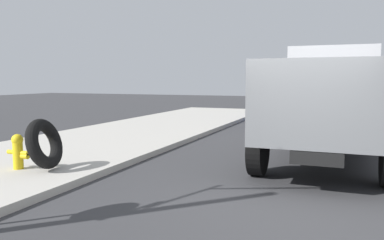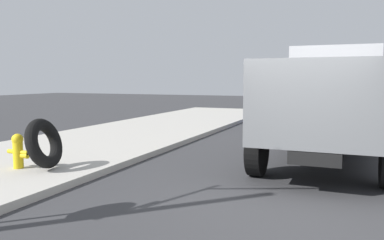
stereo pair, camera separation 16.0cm
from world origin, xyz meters
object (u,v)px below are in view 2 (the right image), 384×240
at_px(fire_hydrant, 18,150).
at_px(dump_truck_blue, 340,88).
at_px(dump_truck_gray, 329,96).
at_px(dump_truck_green, 348,85).
at_px(loose_tire, 44,143).
at_px(dump_truck_red, 360,83).

xyz_separation_m(fire_hydrant, dump_truck_blue, (15.06, -5.86, 1.07)).
height_order(dump_truck_gray, dump_truck_green, same).
bearing_deg(fire_hydrant, dump_truck_green, -13.20).
height_order(loose_tire, dump_truck_blue, dump_truck_blue).
distance_m(loose_tire, dump_truck_blue, 15.85).
relative_size(loose_tire, dump_truck_red, 0.15).
distance_m(dump_truck_blue, dump_truck_green, 10.66).
height_order(loose_tire, dump_truck_gray, dump_truck_gray).
bearing_deg(dump_truck_red, fire_hydrant, 169.71).
xyz_separation_m(dump_truck_green, dump_truck_red, (12.87, -0.97, 0.00)).
bearing_deg(fire_hydrant, dump_truck_red, -10.29).
height_order(dump_truck_green, dump_truck_red, same).
distance_m(loose_tire, dump_truck_gray, 6.91).
relative_size(dump_truck_gray, dump_truck_red, 0.99).
height_order(fire_hydrant, dump_truck_gray, dump_truck_gray).
bearing_deg(fire_hydrant, loose_tire, -76.52).
xyz_separation_m(loose_tire, dump_truck_red, (38.45, -6.42, 0.91)).
xyz_separation_m(dump_truck_blue, dump_truck_green, (10.66, -0.18, 0.00)).
bearing_deg(dump_truck_red, dump_truck_green, 175.69).
bearing_deg(loose_tire, dump_truck_red, -9.48).
relative_size(fire_hydrant, dump_truck_blue, 0.10).
relative_size(dump_truck_gray, dump_truck_blue, 0.99).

